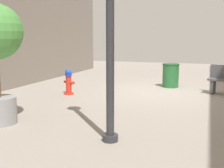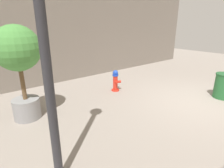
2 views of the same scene
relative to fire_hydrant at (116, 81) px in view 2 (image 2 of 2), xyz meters
name	(u,v)px [view 2 (image 2 of 2)]	position (x,y,z in m)	size (l,w,h in m)	color
ground_plane	(200,103)	(-2.69, -1.41, -0.41)	(23.40, 23.40, 0.00)	gray
fire_hydrant	(116,81)	(0.00, 0.00, 0.00)	(0.41, 0.38, 0.83)	red
planter_tree	(19,59)	(-0.10, 3.31, 1.26)	(1.16, 1.16, 2.52)	gray
trash_bin	(224,86)	(-2.94, -2.49, 0.03)	(0.62, 0.62, 0.88)	#266633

